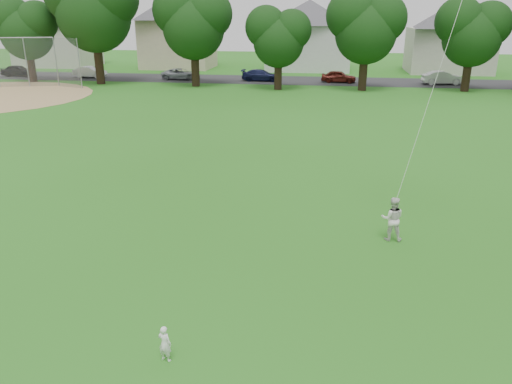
# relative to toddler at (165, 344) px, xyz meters

# --- Properties ---
(ground) EXTENTS (160.00, 160.00, 0.00)m
(ground) POSITION_rel_toddler_xyz_m (0.24, 1.90, -0.40)
(ground) COLOR #256316
(ground) RESTS_ON ground
(street) EXTENTS (90.00, 7.00, 0.01)m
(street) POSITION_rel_toddler_xyz_m (0.24, 43.90, -0.40)
(street) COLOR #2D2D30
(street) RESTS_ON ground
(toddler) EXTENTS (0.34, 0.27, 0.80)m
(toddler) POSITION_rel_toddler_xyz_m (0.00, 0.00, 0.00)
(toddler) COLOR white
(toddler) RESTS_ON ground
(older_boy) EXTENTS (0.70, 0.55, 1.40)m
(older_boy) POSITION_rel_toddler_xyz_m (5.10, 6.49, 0.30)
(older_boy) COLOR silver
(older_boy) RESTS_ON ground
(kite) EXTENTS (1.28, 0.82, 7.29)m
(kite) POSITION_rel_toddler_xyz_m (5.87, 6.86, 4.02)
(kite) COLOR silver
(kite) RESTS_ON ground
(baseball_backstop) EXTENTS (9.69, 3.98, 4.41)m
(baseball_backstop) POSITION_rel_toddler_xyz_m (-24.79, 35.37, 1.80)
(baseball_backstop) COLOR gray
(baseball_backstop) RESTS_ON ground
(tree_row) EXTENTS (81.99, 9.25, 11.62)m
(tree_row) POSITION_rel_toddler_xyz_m (3.01, 38.03, 6.00)
(tree_row) COLOR black
(tree_row) RESTS_ON ground
(parked_cars) EXTENTS (48.00, 1.91, 1.27)m
(parked_cars) POSITION_rel_toddler_xyz_m (-8.28, 42.90, 0.20)
(parked_cars) COLOR black
(parked_cars) RESTS_ON ground
(house_row) EXTENTS (76.92, 14.02, 10.35)m
(house_row) POSITION_rel_toddler_xyz_m (-0.20, 53.90, 4.42)
(house_row) COLOR beige
(house_row) RESTS_ON ground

